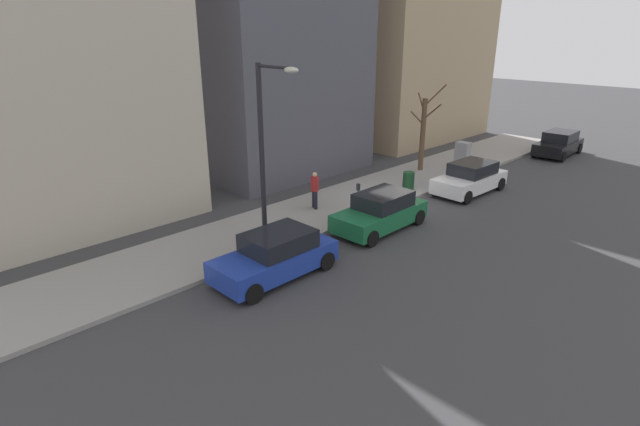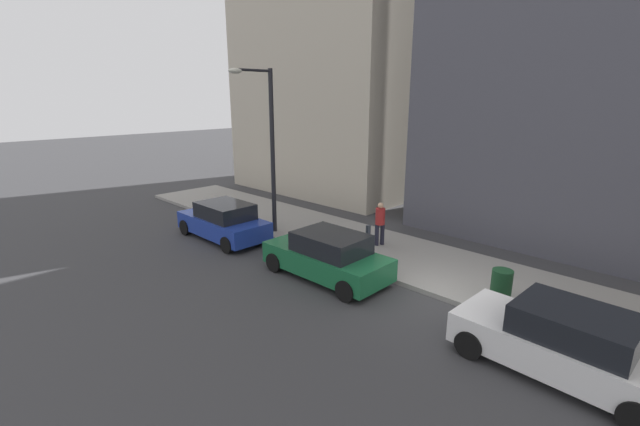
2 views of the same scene
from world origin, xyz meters
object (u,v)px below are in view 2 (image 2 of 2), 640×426
parking_meter (368,240)px  streetlamp (267,139)px  parked_car_blue (224,221)px  parked_car_white (564,342)px  trash_bin (501,285)px  parked_car_green (327,256)px  pedestrian_near_meter (380,221)px

parking_meter → streetlamp: bearing=91.9°
streetlamp → parked_car_blue: bearing=146.3°
parked_car_white → parking_meter: bearing=77.3°
parked_car_blue → parked_car_white: bearing=-89.9°
streetlamp → trash_bin: 9.97m
parked_car_green → pedestrian_near_meter: size_ratio=2.54×
trash_bin → parked_car_blue: bearing=101.8°
parked_car_blue → parking_meter: bearing=-74.2°
parked_car_blue → parking_meter: parked_car_blue is taller
streetlamp → pedestrian_near_meter: bearing=-65.0°
parked_car_blue → parking_meter: (1.71, -6.05, 0.24)m
parked_car_blue → trash_bin: 10.60m
parked_car_white → streetlamp: 12.05m
parking_meter → parked_car_blue: bearing=105.8°
trash_bin → pedestrian_near_meter: (1.33, 5.17, 0.49)m
parked_car_white → trash_bin: 3.04m
parked_car_blue → streetlamp: (1.54, -1.03, 3.28)m
parked_car_white → parked_car_blue: 12.53m
parking_meter → pedestrian_near_meter: pedestrian_near_meter is taller
parking_meter → pedestrian_near_meter: 1.98m
parking_meter → trash_bin: size_ratio=1.50×
parked_car_white → streetlamp: streetlamp is taller
parked_car_white → pedestrian_near_meter: size_ratio=2.56×
parking_meter → streetlamp: size_ratio=0.21×
parked_car_green → trash_bin: size_ratio=4.69×
parked_car_green → trash_bin: bearing=-67.8°
parked_car_green → pedestrian_near_meter: 3.39m
parked_car_white → parked_car_green: 6.88m
streetlamp → pedestrian_near_meter: 5.46m
parked_car_white → trash_bin: size_ratio=4.73×
pedestrian_near_meter → streetlamp: bearing=-42.2°
pedestrian_near_meter → parked_car_blue: bearing=-33.3°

